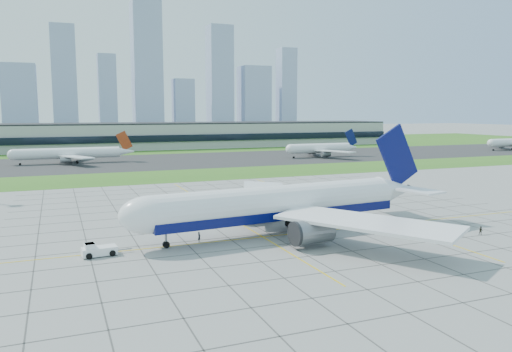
{
  "coord_description": "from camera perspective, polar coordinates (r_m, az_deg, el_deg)",
  "views": [
    {
      "loc": [
        -44.17,
        -83.66,
        22.62
      ],
      "look_at": [
        0.99,
        28.55,
        7.0
      ],
      "focal_mm": 35.0,
      "sensor_mm": 36.0,
      "label": 1
    }
  ],
  "objects": [
    {
      "name": "distant_jet_2",
      "position": [
        251.98,
        7.41,
        3.17
      ],
      "size": [
        38.14,
        42.66,
        14.08
      ],
      "color": "white",
      "rests_on": "ground"
    },
    {
      "name": "ground",
      "position": [
        97.27,
        5.78,
        -6.13
      ],
      "size": [
        1400.0,
        1400.0,
        0.0
      ],
      "primitive_type": "plane",
      "color": "gray",
      "rests_on": "ground"
    },
    {
      "name": "terminal",
      "position": [
        324.96,
        -6.91,
        4.71
      ],
      "size": [
        260.0,
        43.0,
        15.8
      ],
      "color": "#B7B7B2",
      "rests_on": "ground"
    },
    {
      "name": "grass_median",
      "position": [
        180.61,
        -7.59,
        0.11
      ],
      "size": [
        700.0,
        35.0,
        0.04
      ],
      "primitive_type": "cube",
      "color": "#30631C",
      "rests_on": "ground"
    },
    {
      "name": "pushback_tug",
      "position": [
        83.3,
        -17.66,
        -8.06
      ],
      "size": [
        7.91,
        3.18,
        2.18
      ],
      "rotation": [
        0.0,
        0.0,
        0.1
      ],
      "color": "white",
      "rests_on": "ground"
    },
    {
      "name": "city_skyline",
      "position": [
        605.8,
        -18.85,
        10.42
      ],
      "size": [
        523.0,
        32.4,
        160.0
      ],
      "color": "#96A6C4",
      "rests_on": "ground"
    },
    {
      "name": "grass_far",
      "position": [
        342.27,
        -14.48,
        3.34
      ],
      "size": [
        700.0,
        145.0,
        0.04
      ],
      "primitive_type": "cube",
      "color": "#30631C",
      "rests_on": "ground"
    },
    {
      "name": "distant_jet_1",
      "position": [
        234.23,
        -20.54,
        2.45
      ],
      "size": [
        49.74,
        42.66,
        14.08
      ],
      "color": "white",
      "rests_on": "ground"
    },
    {
      "name": "apron_markings",
      "position": [
        107.13,
        3.22,
        -4.83
      ],
      "size": [
        120.0,
        130.0,
        0.03
      ],
      "color": "#474744",
      "rests_on": "ground"
    },
    {
      "name": "crew_near",
      "position": [
        88.26,
        -6.51,
        -6.94
      ],
      "size": [
        0.76,
        0.76,
        1.78
      ],
      "primitive_type": "imported",
      "rotation": [
        0.0,
        0.0,
        0.77
      ],
      "color": "black",
      "rests_on": "ground"
    },
    {
      "name": "asphalt_taxiway",
      "position": [
        233.98,
        -10.94,
        1.69
      ],
      "size": [
        700.0,
        75.0,
        0.04
      ],
      "primitive_type": "cube",
      "color": "#383838",
      "rests_on": "ground"
    },
    {
      "name": "crew_far",
      "position": [
        101.59,
        24.32,
        -5.71
      ],
      "size": [
        0.98,
        0.95,
        1.6
      ],
      "primitive_type": "imported",
      "rotation": [
        0.0,
        0.0,
        -0.66
      ],
      "color": "black",
      "rests_on": "ground"
    },
    {
      "name": "airliner",
      "position": [
        93.01,
        2.88,
        -3.26
      ],
      "size": [
        63.94,
        64.52,
        20.13
      ],
      "rotation": [
        0.0,
        0.0,
        0.1
      ],
      "color": "white",
      "rests_on": "ground"
    }
  ]
}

